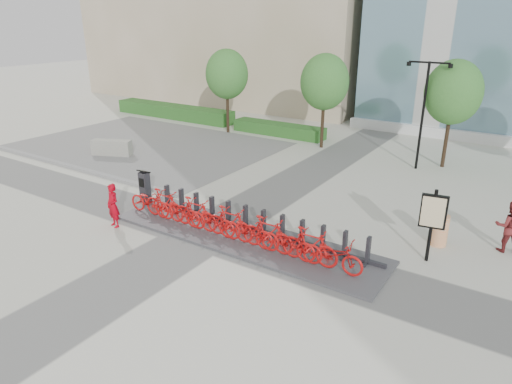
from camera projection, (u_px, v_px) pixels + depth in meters
The scene contains 28 objects.
ground at pixel (207, 232), 15.47m from camera, with size 120.00×120.00×0.00m, color beige.
gravel_patch at pixel (148, 145), 26.05m from camera, with size 14.00×14.00×0.00m, color #5C5B58.
curb at pixel (71, 167), 22.04m from camera, with size 14.00×0.25×0.15m, color gray.
hedge_a at pixel (174, 111), 33.01m from camera, with size 10.00×1.40×0.90m, color #2D5420.
hedge_b at pixel (279, 129), 28.21m from camera, with size 6.00×1.20×0.70m, color #2D5420.
tree_0 at pixel (227, 74), 27.64m from camera, with size 2.60×2.60×5.10m.
tree_1 at pixel (325, 82), 24.32m from camera, with size 2.60×2.60×5.10m.
tree_2 at pixel (453, 92), 20.99m from camera, with size 2.60×2.60×5.10m.
streetlamp at pixel (424, 103), 20.88m from camera, with size 2.00×0.20×5.00m.
dock_pad at pixel (244, 237), 15.02m from camera, with size 9.60×2.40×0.08m, color #48484C.
dock_rail_posts at pixel (253, 220), 15.19m from camera, with size 8.02×0.50×0.85m, color #27262B, non-canonical shape.
bike_0 at pixel (150, 202), 16.55m from camera, with size 0.65×1.86×0.98m, color red.
bike_1 at pixel (164, 204), 16.17m from camera, with size 0.51×1.81×1.08m, color red.
bike_2 at pixel (180, 210), 15.82m from camera, with size 0.65×1.86×0.98m, color red.
bike_3 at pixel (195, 213), 15.43m from camera, with size 0.51×1.81×1.08m, color red.
bike_4 at pixel (212, 220), 15.08m from camera, with size 0.65×1.86×0.98m, color red.
bike_5 at pixel (230, 223), 14.69m from camera, with size 0.51×1.81×1.08m, color red.
bike_6 at pixel (248, 230), 14.34m from camera, with size 0.65×1.86×0.98m, color red.
bike_7 at pixel (268, 234), 13.96m from camera, with size 0.51×1.81×1.08m, color red.
bike_8 at pixel (288, 241), 13.61m from camera, with size 0.65×1.86×0.98m, color red.
bike_9 at pixel (310, 246), 13.22m from camera, with size 0.51×1.81×1.08m, color red.
bike_10 at pixel (332, 254), 12.87m from camera, with size 0.65×1.86×0.98m, color red.
kiosk at pixel (145, 187), 17.52m from camera, with size 0.42×0.35×1.36m.
worker_red at pixel (113, 206), 15.65m from camera, with size 0.57×0.37×1.56m, color #AC0011.
pedestrian at pixel (509, 226), 13.97m from camera, with size 0.81×0.63×1.67m, color maroon.
construction_barrel at pixel (440, 230), 14.47m from camera, with size 0.52×0.52×1.01m, color orange.
jersey_barrier at pixel (112, 148), 24.00m from camera, with size 2.09×0.57×0.81m, color gray.
map_sign at pixel (433, 215), 13.15m from camera, with size 0.75×0.24×2.27m.
Camera 1 is at (9.03, -10.75, 6.83)m, focal length 32.00 mm.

